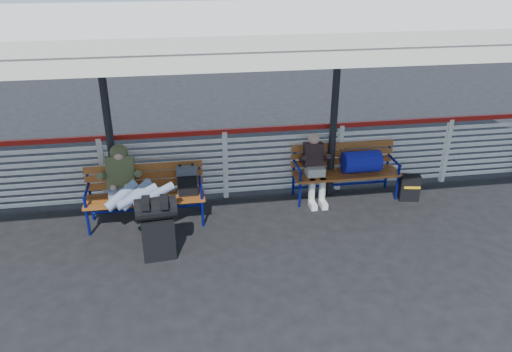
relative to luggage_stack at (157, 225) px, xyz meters
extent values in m
plane|color=black|center=(1.11, -0.22, -0.50)|extent=(60.00, 60.00, 0.00)
cube|color=silver|center=(1.11, 1.68, 0.10)|extent=(12.00, 0.04, 1.04)
cube|color=maroon|center=(1.11, 1.68, 0.70)|extent=(12.00, 0.06, 0.08)
cube|color=silver|center=(1.11, 0.68, 2.58)|extent=(12.60, 3.60, 0.16)
cube|color=silver|center=(1.11, -1.07, 2.45)|extent=(12.60, 0.06, 0.30)
cylinder|color=black|center=(-0.69, 1.53, 1.00)|extent=(0.12, 0.12, 3.00)
cylinder|color=black|center=(2.91, 1.53, 1.00)|extent=(0.12, 0.12, 3.00)
cube|color=black|center=(0.00, 0.00, -0.20)|extent=(0.46, 0.30, 0.61)
cylinder|color=black|center=(0.00, 0.00, 0.26)|extent=(0.58, 0.36, 0.31)
cube|color=#984B1D|center=(-0.20, 0.95, -0.05)|extent=(1.80, 0.50, 0.04)
cube|color=#984B1D|center=(-0.20, 1.21, 0.22)|extent=(1.80, 0.10, 0.40)
cylinder|color=navy|center=(-1.05, 0.75, -0.27)|extent=(0.04, 0.04, 0.45)
cylinder|color=navy|center=(0.65, 0.75, -0.27)|extent=(0.04, 0.04, 0.45)
cylinder|color=navy|center=(-1.05, 1.22, -0.05)|extent=(0.04, 0.04, 0.90)
cylinder|color=navy|center=(0.65, 1.22, -0.05)|extent=(0.04, 0.04, 0.90)
cube|color=#494A50|center=(0.45, 0.97, 0.19)|extent=(0.31, 0.19, 0.44)
cube|color=#984B1D|center=(3.13, 1.33, -0.05)|extent=(1.80, 0.50, 0.04)
cube|color=#984B1D|center=(3.13, 1.59, 0.22)|extent=(1.80, 0.10, 0.40)
cylinder|color=navy|center=(2.28, 1.13, -0.27)|extent=(0.04, 0.04, 0.45)
cylinder|color=navy|center=(3.98, 1.13, -0.27)|extent=(0.04, 0.04, 0.45)
cylinder|color=navy|center=(2.28, 1.60, -0.05)|extent=(0.04, 0.04, 0.90)
cylinder|color=navy|center=(3.98, 1.60, -0.05)|extent=(0.04, 0.04, 0.90)
cylinder|color=navy|center=(3.38, 1.33, 0.16)|extent=(0.63, 0.37, 0.37)
cube|color=#828FAF|center=(-0.55, 1.00, 0.04)|extent=(0.36, 0.26, 0.18)
cube|color=#414926|center=(-0.55, 1.20, 0.30)|extent=(0.42, 0.38, 0.53)
sphere|color=#414926|center=(-0.55, 1.30, 0.58)|extent=(0.28, 0.28, 0.28)
sphere|color=tan|center=(-0.55, 1.26, 0.57)|extent=(0.21, 0.21, 0.21)
cube|color=black|center=(-0.12, -0.06, 0.39)|extent=(0.11, 0.27, 0.10)
cube|color=black|center=(0.12, -0.06, 0.39)|extent=(0.11, 0.27, 0.10)
cube|color=beige|center=(2.58, 1.33, 0.03)|extent=(0.30, 0.24, 0.16)
cube|color=black|center=(2.58, 1.47, 0.28)|extent=(0.32, 0.23, 0.42)
sphere|color=tan|center=(2.58, 1.49, 0.55)|extent=(0.19, 0.19, 0.19)
cylinder|color=beige|center=(2.49, 1.15, -0.26)|extent=(0.11, 0.11, 0.46)
cylinder|color=beige|center=(2.67, 1.15, -0.26)|extent=(0.11, 0.11, 0.46)
cube|color=silver|center=(2.49, 1.05, -0.45)|extent=(0.10, 0.24, 0.10)
cube|color=silver|center=(2.67, 1.05, -0.45)|extent=(0.10, 0.24, 0.10)
cube|color=black|center=(4.18, 1.08, -0.27)|extent=(0.35, 0.24, 0.45)
cube|color=gold|center=(4.18, 0.98, -0.23)|extent=(0.27, 0.07, 0.04)
camera|label=1|loc=(0.38, -6.02, 3.43)|focal=35.00mm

